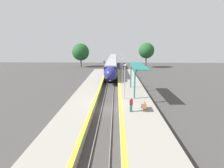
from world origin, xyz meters
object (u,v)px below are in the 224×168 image
object	(u,v)px
lamppost_mid	(122,69)
lamppost_near	(125,79)
platform_bench	(144,106)
lamppost_farthest	(120,60)
lamppost_far	(121,64)
person_waiting	(131,105)
railway_signal	(104,66)
train	(112,63)

from	to	relation	value
lamppost_mid	lamppost_near	bearing A→B (deg)	-90.00
platform_bench	lamppost_mid	bearing A→B (deg)	98.80
platform_bench	lamppost_near	size ratio (longest dim) A/B	0.33
lamppost_farthest	lamppost_near	bearing A→B (deg)	-90.00
lamppost_farthest	platform_bench	bearing A→B (deg)	-86.31
lamppost_far	person_waiting	bearing A→B (deg)	-88.73
person_waiting	railway_signal	size ratio (longest dim) A/B	0.42
platform_bench	lamppost_far	distance (m)	24.00
person_waiting	platform_bench	bearing A→B (deg)	21.73
lamppost_mid	lamppost_farthest	world-z (taller)	same
platform_bench	lamppost_far	world-z (taller)	lamppost_far
train	lamppost_mid	bearing A→B (deg)	-84.13
platform_bench	railway_signal	size ratio (longest dim) A/B	0.41
railway_signal	lamppost_far	world-z (taller)	lamppost_far
lamppost_near	lamppost_farthest	size ratio (longest dim) A/B	1.00
railway_signal	lamppost_near	xyz separation A→B (m)	(4.55, -24.78, 1.25)
platform_bench	person_waiting	distance (m)	1.79
lamppost_mid	person_waiting	bearing A→B (deg)	-87.88
person_waiting	lamppost_farthest	distance (m)	34.28
platform_bench	lamppost_far	size ratio (longest dim) A/B	0.33
train	railway_signal	xyz separation A→B (m)	(-2.15, -8.36, 0.17)
train	lamppost_far	xyz separation A→B (m)	(2.40, -13.57, 1.42)
person_waiting	lamppost_mid	distance (m)	14.79
train	railway_signal	bearing A→B (deg)	-104.40
platform_bench	railway_signal	distance (m)	29.78
train	lamppost_far	distance (m)	13.86
railway_signal	person_waiting	bearing A→B (deg)	-80.25
platform_bench	lamppost_near	xyz separation A→B (m)	(-2.17, 4.21, 2.41)
train	person_waiting	xyz separation A→B (m)	(2.94, -38.00, -0.58)
lamppost_mid	lamppost_far	world-z (taller)	same
lamppost_mid	platform_bench	bearing A→B (deg)	-81.20
lamppost_mid	lamppost_far	size ratio (longest dim) A/B	1.00
lamppost_near	lamppost_far	bearing A→B (deg)	90.00
lamppost_near	lamppost_far	size ratio (longest dim) A/B	1.00
person_waiting	lamppost_far	distance (m)	24.52
person_waiting	railway_signal	bearing A→B (deg)	99.75
train	lamppost_farthest	world-z (taller)	lamppost_farthest
lamppost_near	platform_bench	bearing A→B (deg)	-62.76
railway_signal	lamppost_near	distance (m)	25.22
lamppost_near	lamppost_farthest	world-z (taller)	same
platform_bench	person_waiting	xyz separation A→B (m)	(-1.62, -0.65, 0.40)
lamppost_far	lamppost_farthest	size ratio (longest dim) A/B	1.00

